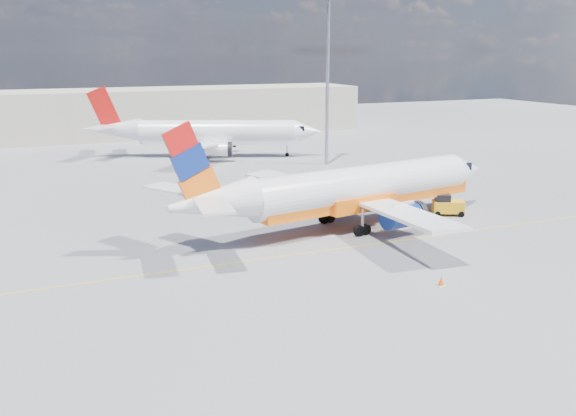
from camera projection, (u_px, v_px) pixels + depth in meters
name	position (u px, v px, depth m)	size (l,w,h in m)	color
ground	(337.00, 264.00, 44.57)	(240.00, 240.00, 0.00)	slate
taxi_line	(318.00, 252.00, 47.24)	(70.00, 0.15, 0.01)	yellow
terminal_main	(163.00, 112.00, 112.34)	(70.00, 14.00, 8.00)	#B4AD9B
main_jet	(353.00, 189.00, 52.98)	(32.62, 25.28, 9.84)	white
second_jet	(210.00, 133.00, 88.77)	(31.82, 23.99, 9.77)	white
gse_tug	(447.00, 205.00, 57.54)	(3.08, 2.61, 1.94)	black
traffic_cone	(441.00, 281.00, 40.32)	(0.45, 0.45, 0.63)	white
floodlight_mast	(328.00, 62.00, 80.42)	(1.58, 1.58, 21.70)	#9898A0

